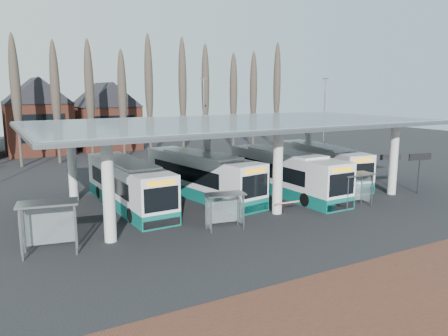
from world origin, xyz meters
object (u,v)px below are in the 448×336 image
bus_1 (201,176)px  shelter_0 (48,216)px  shelter_1 (224,203)px  bus_3 (320,164)px  bus_0 (128,185)px  shelter_2 (354,182)px  bus_2 (285,173)px

bus_1 → shelter_0: bus_1 is taller
bus_1 → shelter_1: bearing=-115.9°
bus_3 → bus_0: bearing=-170.6°
bus_1 → shelter_2: bearing=-53.7°
shelter_0 → shelter_1: 10.37m
bus_3 → bus_2: bearing=-149.1°
bus_0 → shelter_1: bearing=-67.7°
shelter_2 → bus_1: bearing=138.6°
bus_1 → bus_2: 7.17m
bus_2 → shelter_2: bus_2 is taller
bus_2 → shelter_0: bearing=-166.7°
bus_3 → bus_1: bearing=-171.2°
bus_0 → shelter_0: bearing=-134.1°
bus_2 → shelter_2: bearing=-72.8°
bus_0 → shelter_1: (3.70, -8.26, 0.05)m
bus_2 → shelter_0: 20.18m
shelter_1 → bus_2: bearing=41.7°
bus_1 → bus_3: 12.93m
shelter_2 → bus_3: bearing=66.6°
bus_3 → shelter_2: size_ratio=4.50×
bus_0 → shelter_0: 9.85m
bus_1 → shelter_1: size_ratio=4.96×
bus_0 → bus_3: bearing=-1.4°
bus_0 → bus_2: size_ratio=0.97×
shelter_1 → bus_0: bearing=123.4°
bus_0 → bus_3: 19.19m
shelter_1 → shelter_0: bearing=-176.2°
bus_1 → bus_2: (6.70, -2.55, 0.00)m
bus_3 → shelter_0: bus_3 is taller
bus_3 → shelter_1: size_ratio=4.76×
bus_1 → shelter_0: bearing=-159.0°
shelter_1 → shelter_2: (11.22, -0.11, 0.17)m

